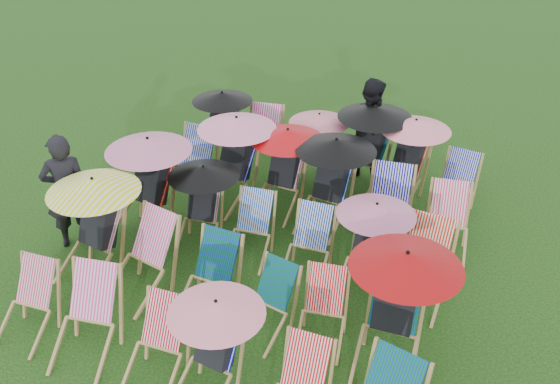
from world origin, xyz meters
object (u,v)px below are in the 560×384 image
at_px(deckchair_29, 455,185).
at_px(person_left, 66,191).
at_px(person_rear, 369,128).
at_px(deckchair_0, 26,304).

relative_size(deckchair_29, person_left, 0.51).
bearing_deg(person_left, person_rear, -174.23).
height_order(deckchair_0, person_rear, person_rear).
bearing_deg(deckchair_0, person_rear, 59.90).
xyz_separation_m(deckchair_0, deckchair_29, (3.99, 4.65, 0.01)).
distance_m(person_left, person_rear, 4.76).
bearing_deg(person_left, deckchair_0, 70.46).
bearing_deg(person_rear, person_left, 66.65).
relative_size(deckchair_0, deckchair_29, 0.98).
relative_size(person_left, person_rear, 1.00).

